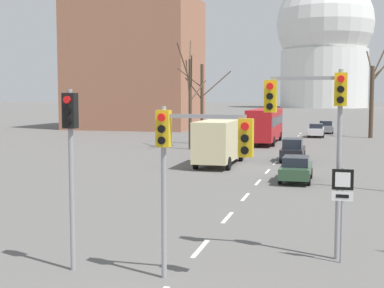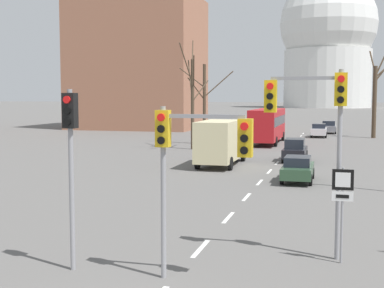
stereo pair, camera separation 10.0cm
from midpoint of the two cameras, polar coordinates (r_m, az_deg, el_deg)
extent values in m
cube|color=silver|center=(17.27, 1.09, -11.09)|extent=(0.16, 2.00, 0.01)
cube|color=silver|center=(21.52, 4.02, -7.83)|extent=(0.16, 2.00, 0.01)
cube|color=silver|center=(25.86, 5.96, -5.64)|extent=(0.16, 2.00, 0.01)
cube|color=silver|center=(30.24, 7.32, -4.07)|extent=(0.16, 2.00, 0.01)
cube|color=silver|center=(34.66, 8.34, -2.91)|extent=(0.16, 2.00, 0.01)
cube|color=silver|center=(39.09, 9.12, -2.00)|extent=(0.16, 2.00, 0.01)
cube|color=silver|center=(43.54, 9.75, -1.28)|extent=(0.16, 2.00, 0.01)
cube|color=silver|center=(48.00, 10.26, -0.70)|extent=(0.16, 2.00, 0.01)
cube|color=silver|center=(52.46, 10.68, -0.21)|extent=(0.16, 2.00, 0.01)
cube|color=silver|center=(56.93, 11.03, 0.20)|extent=(0.16, 2.00, 0.01)
cube|color=silver|center=(61.41, 11.34, 0.55)|extent=(0.16, 2.00, 0.01)
cube|color=silver|center=(65.88, 11.60, 0.85)|extent=(0.16, 2.00, 0.01)
cube|color=silver|center=(70.36, 11.83, 1.12)|extent=(0.16, 2.00, 0.01)
cylinder|color=gray|center=(16.22, 15.57, -2.24)|extent=(0.14, 0.14, 5.60)
cube|color=yellow|center=(16.09, 15.76, 5.63)|extent=(0.36, 0.28, 0.96)
cylinder|color=red|center=(15.92, 15.80, 6.71)|extent=(0.20, 0.06, 0.20)
cylinder|color=black|center=(15.92, 15.77, 5.64)|extent=(0.20, 0.06, 0.20)
cylinder|color=black|center=(15.92, 15.74, 4.57)|extent=(0.20, 0.06, 0.20)
cube|color=gray|center=(16.12, 12.18, 6.88)|extent=(2.02, 0.10, 0.10)
cube|color=yellow|center=(16.19, 8.56, 5.05)|extent=(0.36, 0.28, 0.96)
cylinder|color=red|center=(16.03, 8.50, 6.12)|extent=(0.20, 0.06, 0.20)
cylinder|color=black|center=(16.03, 8.49, 5.05)|extent=(0.20, 0.06, 0.20)
cylinder|color=black|center=(16.03, 8.47, 3.99)|extent=(0.20, 0.06, 0.20)
cylinder|color=gray|center=(14.12, -2.87, -5.26)|extent=(0.14, 0.14, 4.57)
cube|color=gold|center=(13.91, -2.90, 1.66)|extent=(0.36, 0.28, 0.96)
cylinder|color=red|center=(13.74, -3.12, 2.86)|extent=(0.20, 0.06, 0.20)
cylinder|color=black|center=(13.75, -3.12, 1.62)|extent=(0.20, 0.06, 0.20)
cylinder|color=black|center=(13.77, -3.11, 0.38)|extent=(0.20, 0.06, 0.20)
cube|color=gray|center=(13.60, 1.44, 2.98)|extent=(2.16, 0.10, 0.10)
cube|color=gold|center=(13.42, 5.92, 0.65)|extent=(0.36, 0.28, 0.96)
cylinder|color=red|center=(13.23, 5.82, 1.88)|extent=(0.20, 0.06, 0.20)
cylinder|color=black|center=(13.25, 5.81, 0.60)|extent=(0.20, 0.06, 0.20)
cylinder|color=black|center=(13.28, 5.79, -0.68)|extent=(0.20, 0.06, 0.20)
cylinder|color=gray|center=(15.07, -12.55, -3.85)|extent=(0.14, 0.14, 5.02)
cube|color=black|center=(14.90, -12.70, 3.50)|extent=(0.36, 0.28, 0.96)
cylinder|color=red|center=(14.74, -13.03, 4.63)|extent=(0.20, 0.06, 0.20)
cylinder|color=black|center=(14.75, -13.00, 3.47)|extent=(0.20, 0.06, 0.20)
cylinder|color=black|center=(14.76, -12.98, 2.32)|extent=(0.20, 0.06, 0.20)
cylinder|color=gray|center=(16.10, 15.88, -7.36)|extent=(0.07, 0.07, 2.80)
cube|color=black|center=(15.89, 15.97, -3.68)|extent=(0.60, 0.03, 0.60)
cube|color=white|center=(15.88, 15.97, -3.69)|extent=(0.42, 0.01, 0.42)
cube|color=white|center=(15.97, 15.93, -5.39)|extent=(0.60, 0.03, 0.28)
cube|color=black|center=(15.96, 15.93, -5.40)|extent=(0.36, 0.01, 0.10)
cube|color=silver|center=(64.31, 13.43, 1.34)|extent=(1.74, 3.99, 0.74)
cube|color=#1E232D|center=(64.08, 13.43, 1.89)|extent=(1.48, 1.92, 0.53)
cylinder|color=black|center=(65.60, 12.74, 1.10)|extent=(0.18, 0.66, 0.66)
cylinder|color=black|center=(65.55, 14.17, 1.07)|extent=(0.18, 0.66, 0.66)
cylinder|color=black|center=(63.13, 12.64, 0.95)|extent=(0.18, 0.66, 0.66)
cylinder|color=black|center=(63.08, 14.13, 0.91)|extent=(0.18, 0.66, 0.66)
cube|color=black|center=(40.34, 11.00, -0.86)|extent=(1.60, 4.24, 0.64)
cube|color=#1E232D|center=(40.06, 11.00, 0.06)|extent=(1.36, 2.03, 0.70)
cylinder|color=black|center=(41.73, 10.10, -1.08)|extent=(0.18, 0.71, 0.71)
cylinder|color=black|center=(41.63, 12.16, -1.13)|extent=(0.18, 0.71, 0.71)
cylinder|color=black|center=(39.13, 9.75, -1.49)|extent=(0.18, 0.71, 0.71)
cylinder|color=black|center=(39.02, 11.96, -1.55)|extent=(0.18, 0.71, 0.71)
cube|color=#2D4C33|center=(30.83, 11.31, -2.80)|extent=(1.64, 4.14, 0.61)
cube|color=#1E232D|center=(30.55, 11.31, -1.80)|extent=(1.40, 1.99, 0.53)
cylinder|color=black|center=(32.20, 10.08, -2.99)|extent=(0.18, 0.63, 0.63)
cylinder|color=black|center=(32.10, 12.83, -3.06)|extent=(0.18, 0.63, 0.63)
cylinder|color=black|center=(29.67, 9.64, -3.67)|extent=(0.18, 0.63, 0.63)
cylinder|color=black|center=(29.57, 12.63, -3.76)|extent=(0.18, 0.63, 0.63)
cube|color=slate|center=(71.15, 14.42, 1.65)|extent=(1.81, 3.90, 0.70)
cube|color=#1E232D|center=(70.92, 14.43, 2.17)|extent=(1.54, 1.87, 0.61)
cylinder|color=black|center=(72.40, 13.75, 1.45)|extent=(0.18, 0.66, 0.66)
cylinder|color=black|center=(72.38, 15.10, 1.42)|extent=(0.18, 0.66, 0.66)
cylinder|color=black|center=(69.98, 13.70, 1.33)|extent=(0.18, 0.66, 0.66)
cylinder|color=black|center=(69.96, 15.10, 1.29)|extent=(0.18, 0.66, 0.66)
cube|color=red|center=(54.82, 8.12, 2.13)|extent=(2.50, 10.80, 3.00)
cube|color=black|center=(54.80, 8.13, 2.52)|extent=(2.52, 10.26, 0.90)
cylinder|color=black|center=(58.81, 7.39, 0.87)|extent=(0.26, 0.96, 0.96)
cylinder|color=black|center=(58.54, 9.72, 0.82)|extent=(0.26, 0.96, 0.96)
cylinder|color=black|center=(51.89, 6.35, 0.32)|extent=(0.26, 0.96, 0.96)
cylinder|color=black|center=(51.58, 8.98, 0.26)|extent=(0.26, 0.96, 0.96)
cube|color=#333842|center=(39.88, 4.02, 0.34)|extent=(2.20, 2.00, 2.10)
cube|color=beige|center=(36.34, 2.93, 0.35)|extent=(2.30, 5.20, 2.70)
cylinder|color=black|center=(40.21, 2.47, -1.12)|extent=(0.24, 0.88, 0.88)
cylinder|color=black|center=(39.79, 5.56, -1.20)|extent=(0.24, 0.88, 0.88)
cylinder|color=black|center=(35.35, 0.68, -1.98)|extent=(0.24, 0.88, 0.88)
cylinder|color=black|center=(34.87, 4.18, -2.09)|extent=(0.24, 0.88, 0.88)
cylinder|color=#473828|center=(53.33, 1.38, 4.24)|extent=(0.31, 0.31, 7.96)
cylinder|color=#473828|center=(53.48, 2.94, 6.43)|extent=(2.76, 1.14, 2.61)
cylinder|color=#473828|center=(52.34, 0.45, 5.99)|extent=(1.02, 2.49, 2.03)
cylinder|color=#473828|center=(53.89, 0.05, 7.10)|extent=(2.74, 0.57, 2.04)
cylinder|color=#473828|center=(64.77, 18.93, 4.25)|extent=(0.49, 0.49, 8.23)
cylinder|color=#473828|center=(65.52, 19.78, 8.53)|extent=(1.86, 1.30, 4.04)
cylinder|color=#473828|center=(65.33, 19.73, 7.28)|extent=(1.78, 1.12, 2.34)
cylinder|color=#473828|center=(65.81, 18.73, 8.32)|extent=(0.69, 2.03, 2.63)
cylinder|color=#473828|center=(48.29, 0.12, 4.23)|extent=(0.31, 0.31, 8.10)
cylinder|color=#473828|center=(49.80, 0.10, 9.29)|extent=(0.74, 2.78, 3.28)
cylinder|color=#473828|center=(47.74, -0.58, 8.63)|extent=(0.86, 1.63, 3.48)
cylinder|color=#473828|center=(49.31, -0.13, 6.94)|extent=(0.98, 1.94, 3.65)
cylinder|color=#473828|center=(49.24, 1.03, 5.81)|extent=(0.86, 2.38, 1.85)
cylinder|color=#473828|center=(46.93, 0.25, 7.79)|extent=(0.85, 2.75, 2.64)
cylinder|color=silver|center=(228.49, 14.22, 6.75)|extent=(35.32, 35.32, 23.54)
sphere|color=silver|center=(230.28, 14.35, 12.37)|extent=(39.24, 39.24, 39.24)
cube|color=#9E664C|center=(80.59, -5.71, 8.52)|extent=(18.00, 14.00, 19.18)
camera|label=1|loc=(0.05, -89.82, 0.02)|focal=50.00mm
camera|label=2|loc=(0.05, 90.18, -0.02)|focal=50.00mm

